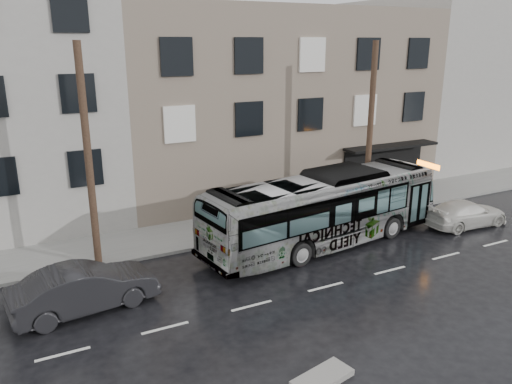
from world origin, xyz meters
TOP-DOWN VIEW (x-y plane):
  - ground at (0.00, 0.00)m, footprint 120.00×120.00m
  - sidewalk at (0.00, 4.90)m, footprint 90.00×3.60m
  - building_taupe at (5.00, 12.70)m, footprint 20.00×12.00m
  - building_filler at (24.00, 12.70)m, footprint 18.00×12.00m
  - utility_pole_front at (6.50, 3.30)m, footprint 0.30×0.30m
  - utility_pole_rear at (-7.50, 3.30)m, footprint 0.30×0.30m
  - sign_post at (7.60, 3.30)m, footprint 0.06×0.06m
  - bus at (2.30, 1.11)m, footprint 12.45×4.34m
  - white_sedan at (10.19, -0.16)m, footprint 4.66×2.08m
  - dark_sedan at (-8.52, -0.07)m, footprint 5.19×2.39m
  - slush_pile at (-3.27, -7.09)m, footprint 1.93×1.17m

SIDE VIEW (x-z plane):
  - ground at x=0.00m, z-range 0.00..0.00m
  - sidewalk at x=0.00m, z-range 0.00..0.15m
  - slush_pile at x=-3.27m, z-range 0.00..0.18m
  - white_sedan at x=10.19m, z-range 0.00..1.33m
  - dark_sedan at x=-8.52m, z-range 0.00..1.65m
  - sign_post at x=7.60m, z-range 0.15..2.55m
  - bus at x=2.30m, z-range 0.00..3.40m
  - utility_pole_front at x=6.50m, z-range 0.15..9.15m
  - utility_pole_rear at x=-7.50m, z-range 0.15..9.15m
  - building_taupe at x=5.00m, z-range 0.00..11.00m
  - building_filler at x=24.00m, z-range 0.00..12.00m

